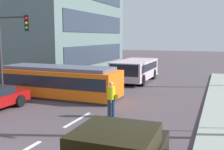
{
  "coord_description": "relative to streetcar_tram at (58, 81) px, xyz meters",
  "views": [
    {
      "loc": [
        5.87,
        -4.56,
        3.74
      ],
      "look_at": [
        0.17,
        9.79,
        1.57
      ],
      "focal_mm": 43.76,
      "sensor_mm": 36.0,
      "label": 1
    }
  ],
  "objects": [
    {
      "name": "lane_stripe_4",
      "position": [
        3.49,
        12.0,
        -0.99
      ],
      "size": [
        0.16,
        2.4,
        0.01
      ],
      "primitive_type": "cube",
      "color": "silver",
      "rests_on": "ground"
    },
    {
      "name": "streetcar_tram",
      "position": [
        0.0,
        0.0,
        0.0
      ],
      "size": [
        7.86,
        2.54,
        1.92
      ],
      "color": "orange",
      "rests_on": "ground"
    },
    {
      "name": "city_bus",
      "position": [
        2.78,
        7.41,
        0.04
      ],
      "size": [
        2.55,
        5.87,
        1.78
      ],
      "color": "#BFA9B2",
      "rests_on": "ground"
    },
    {
      "name": "parked_sedan_far",
      "position": [
        -2.12,
        3.96,
        -0.37
      ],
      "size": [
        2.13,
        4.21,
        1.19
      ],
      "color": "#0B4094",
      "rests_on": "ground"
    },
    {
      "name": "traffic_light_mast",
      "position": [
        -1.54,
        -2.21,
        2.48
      ],
      "size": [
        2.23,
        0.33,
        5.01
      ],
      "color": "#333333",
      "rests_on": "ground"
    },
    {
      "name": "ground_plane",
      "position": [
        3.49,
        0.15,
        -0.99
      ],
      "size": [
        120.0,
        120.0,
        0.0
      ],
      "primitive_type": "plane",
      "color": "#4E4348"
    },
    {
      "name": "pedestrian_crossing",
      "position": [
        4.73,
        -2.85,
        -0.05
      ],
      "size": [
        0.49,
        0.36,
        1.67
      ],
      "color": "navy",
      "rests_on": "ground"
    },
    {
      "name": "lane_stripe_2",
      "position": [
        3.49,
        -3.85,
        -0.99
      ],
      "size": [
        0.16,
        2.4,
        0.01
      ],
      "primitive_type": "cube",
      "color": "silver",
      "rests_on": "ground"
    },
    {
      "name": "corner_building",
      "position": [
        -10.13,
        11.87,
        5.41
      ],
      "size": [
        14.87,
        15.88,
        12.8
      ],
      "color": "slate",
      "rests_on": "ground"
    },
    {
      "name": "lane_stripe_3",
      "position": [
        3.49,
        6.0,
        -0.99
      ],
      "size": [
        0.16,
        2.4,
        0.01
      ],
      "primitive_type": "cube",
      "color": "silver",
      "rests_on": "ground"
    }
  ]
}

